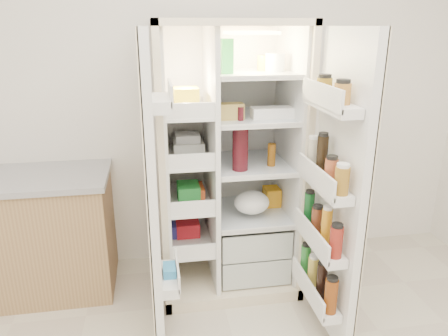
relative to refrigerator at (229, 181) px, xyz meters
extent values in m
cube|color=white|center=(-0.10, 0.35, 0.60)|extent=(4.00, 0.02, 2.70)
cube|color=beige|center=(-0.02, 0.28, 0.15)|extent=(0.92, 0.04, 1.80)
cube|color=beige|center=(-0.46, -0.05, 0.15)|extent=(0.04, 0.70, 1.80)
cube|color=beige|center=(0.42, -0.05, 0.15)|extent=(0.04, 0.70, 1.80)
cube|color=beige|center=(-0.02, -0.05, 1.03)|extent=(0.92, 0.70, 0.04)
cube|color=beige|center=(-0.02, -0.05, -0.71)|extent=(0.92, 0.70, 0.08)
cube|color=white|center=(-0.02, 0.25, 0.17)|extent=(0.84, 0.02, 1.68)
cube|color=white|center=(-0.43, -0.05, 0.17)|extent=(0.02, 0.62, 1.68)
cube|color=white|center=(0.39, -0.05, 0.17)|extent=(0.02, 0.62, 1.68)
cube|color=white|center=(-0.13, -0.05, 0.17)|extent=(0.03, 0.62, 1.68)
cube|color=#B4BDB8|center=(0.14, -0.07, -0.56)|extent=(0.47, 0.52, 0.19)
cube|color=#B4BDB8|center=(0.14, -0.07, -0.36)|extent=(0.47, 0.52, 0.19)
cube|color=#FFD18C|center=(0.14, 0.00, 0.97)|extent=(0.30, 0.30, 0.02)
cube|color=white|center=(-0.28, -0.05, -0.40)|extent=(0.28, 0.58, 0.02)
cube|color=white|center=(-0.28, -0.05, -0.10)|extent=(0.28, 0.58, 0.02)
cube|color=white|center=(-0.28, -0.05, 0.20)|extent=(0.28, 0.58, 0.02)
cube|color=white|center=(-0.28, -0.05, 0.50)|extent=(0.28, 0.58, 0.02)
cube|color=white|center=(0.14, -0.05, -0.23)|extent=(0.49, 0.58, 0.01)
cube|color=white|center=(0.14, -0.05, 0.13)|extent=(0.49, 0.58, 0.01)
cube|color=white|center=(0.14, -0.05, 0.45)|extent=(0.49, 0.58, 0.02)
cube|color=white|center=(0.14, -0.05, 0.73)|extent=(0.49, 0.58, 0.02)
cube|color=red|center=(-0.28, -0.05, -0.34)|extent=(0.16, 0.20, 0.10)
cube|color=green|center=(-0.28, -0.05, -0.03)|extent=(0.14, 0.18, 0.12)
cube|color=white|center=(-0.28, -0.05, 0.25)|extent=(0.20, 0.22, 0.07)
cube|color=yellow|center=(-0.28, -0.05, 0.58)|extent=(0.15, 0.16, 0.14)
cube|color=#3C39AB|center=(-0.28, -0.05, -0.34)|extent=(0.18, 0.20, 0.09)
cube|color=#DC5226|center=(-0.28, -0.05, -0.04)|extent=(0.14, 0.18, 0.10)
cube|color=white|center=(-0.28, -0.05, 0.27)|extent=(0.16, 0.16, 0.12)
sphere|color=orange|center=(0.01, -0.15, -0.62)|extent=(0.07, 0.07, 0.07)
sphere|color=orange|center=(0.10, -0.11, -0.62)|extent=(0.07, 0.07, 0.07)
sphere|color=orange|center=(0.20, -0.15, -0.62)|extent=(0.07, 0.07, 0.07)
sphere|color=orange|center=(0.06, -0.01, -0.62)|extent=(0.07, 0.07, 0.07)
sphere|color=orange|center=(0.16, -0.03, -0.62)|extent=(0.07, 0.07, 0.07)
ellipsoid|color=#3F7D29|center=(0.14, -0.05, -0.35)|extent=(0.26, 0.24, 0.11)
cylinder|color=#430E16|center=(0.04, -0.19, 0.30)|extent=(0.10, 0.10, 0.31)
cylinder|color=brown|center=(0.26, -0.15, 0.22)|extent=(0.05, 0.05, 0.15)
cube|color=#268E3D|center=(-0.04, -0.13, 0.84)|extent=(0.07, 0.07, 0.20)
cylinder|color=silver|center=(0.28, -0.07, 0.80)|extent=(0.12, 0.12, 0.11)
cylinder|color=#A78E26|center=(0.22, -0.01, 0.79)|extent=(0.08, 0.08, 0.10)
cube|color=white|center=(0.25, -0.14, 0.50)|extent=(0.27, 0.11, 0.07)
cube|color=tan|center=(-0.02, -0.14, 0.51)|extent=(0.16, 0.09, 0.10)
ellipsoid|color=white|center=(0.13, -0.15, -0.14)|extent=(0.24, 0.22, 0.15)
cube|color=#FFA71A|center=(0.32, 0.03, -0.15)|extent=(0.11, 0.13, 0.13)
cube|color=white|center=(-0.52, -0.60, 0.15)|extent=(0.05, 0.40, 1.72)
cube|color=beige|center=(-0.54, -0.60, 0.15)|extent=(0.01, 0.40, 1.72)
cube|color=white|center=(-0.45, -0.60, -0.35)|extent=(0.09, 0.32, 0.06)
cube|color=white|center=(-0.45, -0.60, 0.65)|extent=(0.09, 0.32, 0.06)
cube|color=#338CCC|center=(-0.45, -0.60, -0.32)|extent=(0.07, 0.12, 0.10)
cube|color=white|center=(0.48, -0.69, 0.15)|extent=(0.05, 0.58, 1.72)
cube|color=beige|center=(0.51, -0.69, 0.15)|extent=(0.01, 0.58, 1.72)
cube|color=white|center=(0.40, -0.69, -0.49)|extent=(0.11, 0.50, 0.05)
cube|color=white|center=(0.40, -0.69, -0.15)|extent=(0.11, 0.50, 0.05)
cube|color=white|center=(0.40, -0.69, 0.20)|extent=(0.11, 0.50, 0.05)
cube|color=white|center=(0.40, -0.69, 0.63)|extent=(0.11, 0.50, 0.05)
cylinder|color=#70320C|center=(0.40, -0.89, -0.36)|extent=(0.07, 0.07, 0.20)
cylinder|color=black|center=(0.40, -0.76, -0.35)|extent=(0.06, 0.06, 0.22)
cylinder|color=gold|center=(0.40, -0.63, -0.37)|extent=(0.06, 0.06, 0.18)
cylinder|color=#297B30|center=(0.40, -0.50, -0.37)|extent=(0.06, 0.06, 0.19)
cylinder|color=maroon|center=(0.40, -0.89, -0.04)|extent=(0.07, 0.07, 0.17)
cylinder|color=orange|center=(0.40, -0.76, -0.02)|extent=(0.06, 0.06, 0.21)
cylinder|color=brown|center=(0.40, -0.63, -0.04)|extent=(0.07, 0.07, 0.16)
cylinder|color=#114D1F|center=(0.40, -0.50, -0.02)|extent=(0.06, 0.06, 0.20)
cylinder|color=#89601E|center=(0.40, -0.89, 0.30)|extent=(0.07, 0.07, 0.14)
cylinder|color=#9D4828|center=(0.40, -0.76, 0.30)|extent=(0.07, 0.07, 0.14)
cylinder|color=black|center=(0.40, -0.63, 0.34)|extent=(0.06, 0.06, 0.23)
cylinder|color=#BAB299|center=(0.40, -0.50, 0.32)|extent=(0.06, 0.06, 0.18)
cylinder|color=#9D6727|center=(0.40, -0.81, 0.71)|extent=(0.08, 0.08, 0.10)
cylinder|color=olive|center=(0.40, -0.59, 0.71)|extent=(0.08, 0.08, 0.10)
cube|color=#9C7B4E|center=(-1.38, 0.06, -0.34)|extent=(1.12, 0.58, 0.80)
cube|color=#96969B|center=(-1.38, 0.06, 0.08)|extent=(1.16, 0.62, 0.04)
camera|label=1|loc=(-0.50, -2.70, 1.02)|focal=34.00mm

